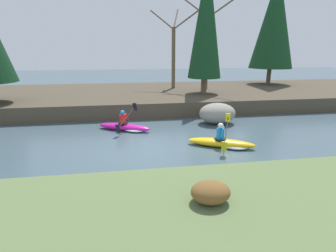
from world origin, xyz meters
The scene contains 10 objects.
ground_plane centered at (0.00, 0.00, 0.00)m, with size 90.00×90.00×0.00m, color #425660.
riverbank_far centered at (0.00, 9.52, 0.45)m, with size 44.00×9.97×0.90m.
conifer_tree_mid_left centered at (4.27, 7.60, 5.76)m, with size 2.23×2.23×8.67m.
conifer_tree_centre centered at (11.35, 11.68, 6.12)m, with size 3.58×3.58×9.07m.
bare_tree_mid_downstream centered at (2.71, 10.62, 3.74)m, with size 3.33×3.29×6.02m.
bare_tree_downstream centered at (5.01, 9.53, 4.20)m, with size 3.85×3.80×7.01m.
shrub_clump_third centered at (0.75, -4.97, 0.84)m, with size 0.87×0.73×0.47m.
kayaker_lead centered at (2.85, -0.29, 0.20)m, with size 2.71×1.96×1.20m.
kayaker_middle centered at (-1.06, 2.63, 0.20)m, with size 2.69×1.93×1.20m.
boulder_midstream centered at (3.76, 3.19, 0.55)m, with size 1.95×1.52×1.10m.
Camera 1 is at (-0.95, -9.81, 3.81)m, focal length 28.00 mm.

